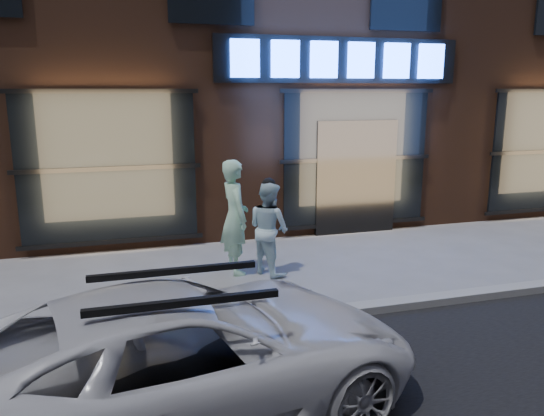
{
  "coord_description": "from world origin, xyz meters",
  "views": [
    {
      "loc": [
        -4.79,
        -6.23,
        3.03
      ],
      "look_at": [
        -2.53,
        1.6,
        1.2
      ],
      "focal_mm": 35.0,
      "sensor_mm": 36.0,
      "label": 1
    }
  ],
  "objects": [
    {
      "name": "ground",
      "position": [
        0.0,
        0.0,
        0.0
      ],
      "size": [
        90.0,
        90.0,
        0.0
      ],
      "primitive_type": "plane",
      "color": "slate",
      "rests_on": "ground"
    },
    {
      "name": "curb",
      "position": [
        0.0,
        0.0,
        0.06
      ],
      "size": [
        60.0,
        0.25,
        0.12
      ],
      "primitive_type": "cube",
      "color": "gray",
      "rests_on": "ground"
    },
    {
      "name": "storefront_building",
      "position": [
        -0.0,
        7.99,
        5.15
      ],
      "size": [
        30.2,
        8.28,
        10.3
      ],
      "color": "#54301E",
      "rests_on": "ground"
    },
    {
      "name": "man_bowtie",
      "position": [
        -3.01,
        2.14,
        0.96
      ],
      "size": [
        0.53,
        0.75,
        1.92
      ],
      "primitive_type": "imported",
      "rotation": [
        0.0,
        0.0,
        1.68
      ],
      "color": "#B1E9BF",
      "rests_on": "ground"
    },
    {
      "name": "man_cap",
      "position": [
        -2.48,
        1.94,
        0.78
      ],
      "size": [
        0.87,
        0.94,
        1.56
      ],
      "primitive_type": "imported",
      "rotation": [
        0.0,
        0.0,
        2.03
      ],
      "color": "white",
      "rests_on": "ground"
    },
    {
      "name": "white_suv",
      "position": [
        -4.36,
        -1.74,
        0.64
      ],
      "size": [
        4.92,
        3.0,
        1.28
      ],
      "primitive_type": "imported",
      "rotation": [
        0.0,
        0.0,
        1.77
      ],
      "color": "silver",
      "rests_on": "ground"
    }
  ]
}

